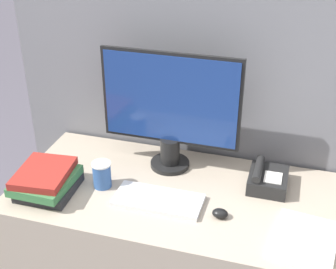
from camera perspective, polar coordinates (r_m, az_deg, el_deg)
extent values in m
cube|color=slate|center=(2.29, 3.32, -1.16)|extent=(1.77, 0.04, 1.50)
cube|color=tan|center=(2.23, 0.66, -14.55)|extent=(1.37, 0.69, 0.73)
cylinder|color=black|center=(2.16, 0.24, -3.57)|extent=(0.18, 0.18, 0.02)
cylinder|color=black|center=(2.12, 0.24, -1.98)|extent=(0.09, 0.09, 0.12)
cube|color=black|center=(2.00, 0.31, 4.36)|extent=(0.62, 0.02, 0.42)
cube|color=navy|center=(2.00, 0.23, 4.25)|extent=(0.59, 0.01, 0.39)
cube|color=silver|center=(1.93, -1.19, -7.99)|extent=(0.36, 0.16, 0.02)
ellipsoid|color=black|center=(1.86, 6.37, -9.54)|extent=(0.06, 0.05, 0.04)
cylinder|color=#335999|center=(2.02, -8.05, -4.96)|extent=(0.08, 0.08, 0.11)
cylinder|color=white|center=(1.98, -8.16, -3.58)|extent=(0.08, 0.08, 0.01)
cube|color=#262628|center=(2.05, -14.29, -6.24)|extent=(0.23, 0.24, 0.04)
cube|color=#38723F|center=(2.03, -14.70, -5.44)|extent=(0.22, 0.26, 0.04)
cube|color=maroon|center=(2.02, -14.92, -4.55)|extent=(0.23, 0.27, 0.03)
cube|color=black|center=(2.05, 12.09, -5.49)|extent=(0.16, 0.19, 0.06)
cube|color=white|center=(2.01, 12.69, -5.15)|extent=(0.07, 0.09, 0.00)
cylinder|color=black|center=(2.02, 10.98, -4.14)|extent=(0.04, 0.18, 0.04)
cube|color=white|center=(1.81, 16.31, -12.20)|extent=(0.25, 0.30, 0.02)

